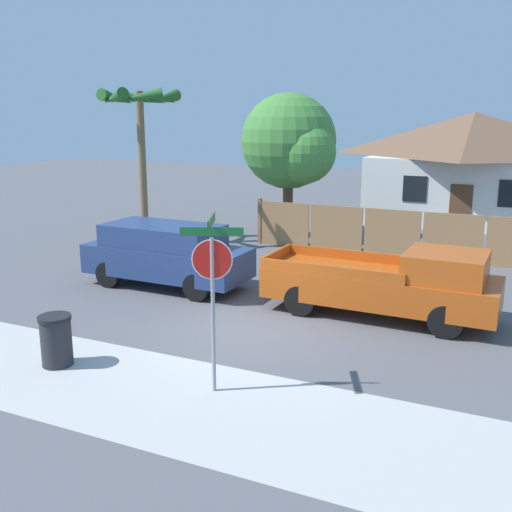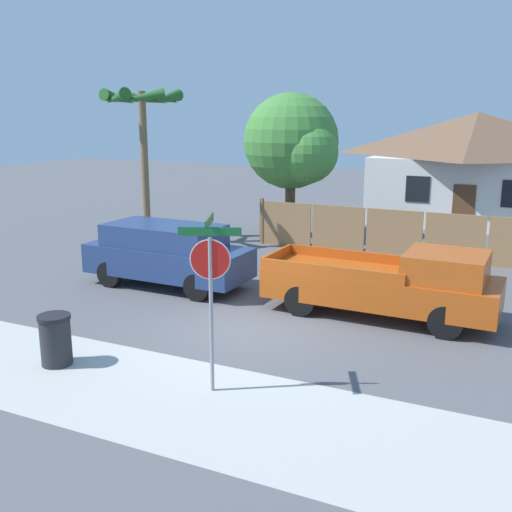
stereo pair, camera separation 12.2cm
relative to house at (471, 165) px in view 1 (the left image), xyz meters
name	(u,v)px [view 1 (the left image)]	position (x,y,z in m)	size (l,w,h in m)	color
ground_plane	(247,330)	(-3.02, -17.26, -2.55)	(80.00, 80.00, 0.00)	#56565B
sidewalk_strip	(158,395)	(-3.02, -20.86, -2.54)	(36.00, 3.20, 0.01)	#B2B2AD
wooden_fence	(422,236)	(-0.61, -8.58, -1.72)	(12.19, 0.12, 1.74)	#997047
house	(471,165)	(0.00, 0.00, 0.00)	(9.17, 6.55, 4.91)	white
oak_tree	(292,144)	(-5.96, -7.12, 1.16)	(3.88, 3.69, 5.65)	brown
palm_tree	(140,111)	(-10.54, -10.53, 2.38)	(2.81, 3.02, 5.72)	brown
red_suv	(166,253)	(-6.66, -14.98, -1.57)	(4.79, 1.97, 1.79)	navy
orange_pickup	(390,283)	(-0.25, -14.99, -1.69)	(5.62, 1.99, 1.76)	#B74C14
stop_sign	(212,274)	(-2.20, -20.28, -0.37)	(1.01, 0.91, 3.18)	gray
trash_bin	(56,340)	(-5.57, -20.60, -2.03)	(0.64, 0.64, 1.03)	#28282D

